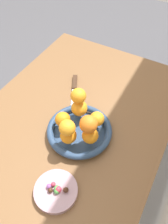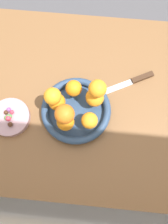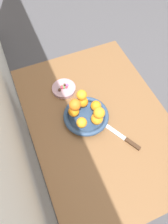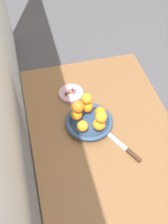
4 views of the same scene
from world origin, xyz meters
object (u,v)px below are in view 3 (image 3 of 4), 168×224
object	(u,v)px
candy_ball_3	(64,88)
candy_ball_5	(63,87)
candy_dish	(64,89)
orange_2	(97,119)
candy_ball_2	(59,90)
orange_4	(83,102)
orange_3	(97,106)
orange_7	(82,95)
candy_ball_7	(66,87)
candy_ball_6	(67,85)
dining_table	(98,127)
candy_ball_0	(65,85)
fruit_bowl	(86,116)
knife	(123,137)
orange_0	(74,111)
orange_6	(99,113)
orange_5	(75,105)
candy_ball_1	(62,87)
orange_1	(82,123)
candy_ball_4	(62,87)

from	to	relation	value
candy_ball_3	candy_ball_5	xyz separation A→B (m)	(0.00, 0.00, 0.00)
candy_dish	orange_2	world-z (taller)	orange_2
candy_ball_2	orange_4	bearing A→B (deg)	-151.80
orange_3	orange_4	distance (m)	0.08
orange_7	candy_ball_7	distance (m)	0.19
candy_ball_6	dining_table	bearing A→B (deg)	-162.50
candy_ball_0	candy_ball_6	distance (m)	0.01
fruit_bowl	candy_ball_0	xyz separation A→B (m)	(0.25, 0.03, 0.01)
knife	orange_0	bearing A→B (deg)	42.35
orange_2	candy_ball_0	xyz separation A→B (m)	(0.31, 0.07, -0.04)
candy_ball_2	candy_ball_6	world-z (taller)	candy_ball_2
orange_0	orange_6	distance (m)	0.15
orange_4	candy_ball_3	distance (m)	0.18
orange_2	candy_ball_5	distance (m)	0.31
candy_ball_2	candy_ball_6	size ratio (longest dim) A/B	1.08
candy_ball_6	candy_dish	bearing A→B (deg)	99.31
orange_7	orange_0	bearing A→B (deg)	124.59
dining_table	orange_6	bearing A→B (deg)	141.48
orange_5	orange_7	xyz separation A→B (m)	(0.05, -0.06, -0.00)
fruit_bowl	candy_ball_5	distance (m)	0.24
candy_ball_1	candy_ball_3	xyz separation A→B (m)	(-0.00, -0.01, -0.00)
candy_ball_3	candy_ball_7	size ratio (longest dim) A/B	1.07
orange_1	orange_6	distance (m)	0.11
orange_7	candy_ball_7	size ratio (longest dim) A/B	3.82
orange_2	candy_ball_0	distance (m)	0.32
candy_dish	candy_ball_3	xyz separation A→B (m)	(-0.01, 0.00, 0.02)
orange_1	orange_2	distance (m)	0.08
orange_0	orange_2	size ratio (longest dim) A/B	0.93
orange_5	orange_6	bearing A→B (deg)	-135.28
candy_ball_2	candy_ball_6	bearing A→B (deg)	-72.94
orange_7	candy_ball_1	distance (m)	0.20
orange_5	orange_6	xyz separation A→B (m)	(-0.09, -0.09, 0.00)
candy_ball_2	candy_ball_3	distance (m)	0.03
orange_0	orange_2	bearing A→B (deg)	-133.25
orange_3	orange_6	bearing A→B (deg)	161.63
fruit_bowl	candy_dish	world-z (taller)	fruit_bowl
orange_0	candy_ball_0	size ratio (longest dim) A/B	3.69
candy_ball_2	candy_ball_3	world-z (taller)	candy_ball_2
dining_table	orange_5	size ratio (longest dim) A/B	17.43
candy_ball_4	candy_ball_7	distance (m)	0.03
candy_dish	orange_7	distance (m)	0.21
orange_0	candy_ball_2	xyz separation A→B (m)	(0.20, 0.02, -0.04)
candy_ball_0	candy_ball_2	bearing A→B (deg)	119.55
fruit_bowl	candy_ball_4	xyz separation A→B (m)	(0.24, 0.06, 0.01)
fruit_bowl	orange_2	size ratio (longest dim) A/B	3.92
orange_1	candy_ball_1	size ratio (longest dim) A/B	2.65
dining_table	orange_0	size ratio (longest dim) A/B	18.43
orange_4	knife	distance (m)	0.29
orange_5	candy_ball_4	distance (m)	0.24
orange_1	candy_ball_3	xyz separation A→B (m)	(0.28, 0.00, -0.04)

